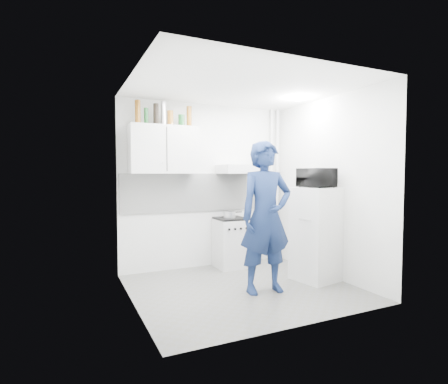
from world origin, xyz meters
name	(u,v)px	position (x,y,z in m)	size (l,w,h in m)	color
floor	(243,288)	(0.00, 0.00, 0.00)	(2.80, 2.80, 0.00)	#5D5D5D
ceiling	(243,87)	(0.00, 0.00, 2.60)	(2.80, 2.80, 0.00)	white
wall_back	(207,186)	(0.00, 1.25, 1.30)	(2.80, 2.80, 0.00)	silver
wall_left	(133,191)	(-1.40, 0.00, 1.30)	(2.60, 2.60, 0.00)	silver
wall_right	(328,187)	(1.40, 0.00, 1.30)	(2.60, 2.60, 0.00)	silver
person	(266,217)	(0.20, -0.23, 0.95)	(0.70, 0.46, 1.91)	#14234A
stove	(231,243)	(0.32, 1.00, 0.38)	(0.48, 0.48, 0.77)	silver
fridge	(316,234)	(1.10, -0.11, 0.65)	(0.54, 0.54, 1.30)	silver
stove_top	(231,219)	(0.32, 1.00, 0.78)	(0.46, 0.46, 0.03)	black
saucepan	(230,214)	(0.29, 1.00, 0.85)	(0.19, 0.19, 0.10)	silver
microwave	(317,178)	(1.10, -0.11, 1.44)	(0.33, 0.49, 0.27)	black
bottle_a	(138,112)	(-1.12, 1.07, 2.37)	(0.08, 0.08, 0.34)	brown
bottle_b	(146,116)	(-1.00, 1.07, 2.32)	(0.06, 0.06, 0.24)	#144C1E
bottle_c	(156,114)	(-0.86, 1.07, 2.36)	(0.07, 0.07, 0.31)	black
bottle_d	(163,114)	(-0.75, 1.07, 2.38)	(0.08, 0.08, 0.35)	silver
canister_a	(170,118)	(-0.64, 1.07, 2.31)	(0.09, 0.09, 0.23)	brown
canister_b	(181,121)	(-0.47, 1.07, 2.29)	(0.09, 0.09, 0.18)	#144C1E
bottle_e	(189,117)	(-0.35, 1.07, 2.36)	(0.08, 0.08, 0.31)	brown
upper_cabinet	(164,150)	(-0.75, 1.07, 1.85)	(1.00, 0.35, 0.70)	silver
range_hood	(238,169)	(0.45, 1.00, 1.57)	(0.60, 0.50, 0.14)	silver
backsplash	(207,192)	(0.00, 1.24, 1.20)	(2.74, 0.03, 0.60)	white
pipe_a	(277,185)	(1.30, 1.17, 1.30)	(0.05, 0.05, 2.60)	silver
pipe_b	(271,185)	(1.18, 1.17, 1.30)	(0.04, 0.04, 2.60)	silver
ceiling_spot_fixture	(298,99)	(1.00, 0.20, 2.57)	(0.10, 0.10, 0.02)	white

